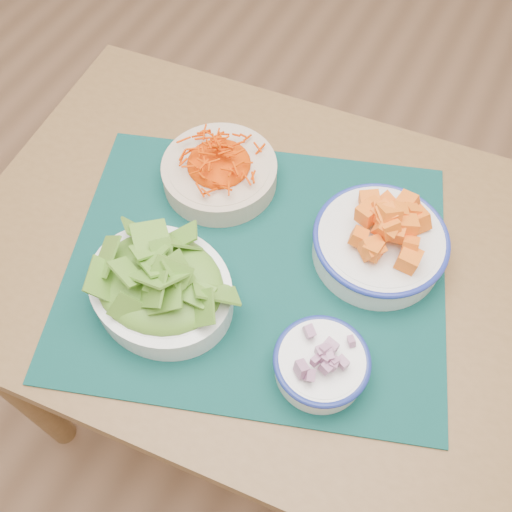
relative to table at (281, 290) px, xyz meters
The scene contains 7 objects.
ground 0.73m from the table, 151.61° to the left, with size 4.00×4.00×0.00m, color #996B4A.
table is the anchor object (origin of this frame).
placemat 0.12m from the table, 133.47° to the right, with size 0.62×0.50×0.00m, color #062A27.
carrot_bowl 0.25m from the table, 151.82° to the left, with size 0.21×0.21×0.08m.
squash_bowl 0.23m from the table, 29.24° to the left, with size 0.24×0.24×0.11m.
lettuce_bowl 0.26m from the table, 131.42° to the right, with size 0.27×0.24×0.10m.
onion_bowl 0.25m from the table, 49.44° to the right, with size 0.14×0.14×0.07m.
Camera 1 is at (0.49, -0.63, 1.56)m, focal length 40.00 mm.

